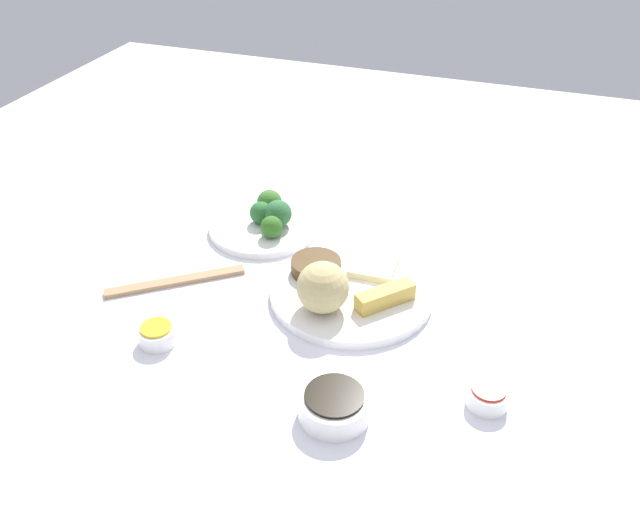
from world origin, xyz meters
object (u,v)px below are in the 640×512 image
sauce_ramekin_hot_mustard (157,335)px  main_plate (349,291)px  soy_sauce_bowl (334,406)px  sauce_ramekin_sweet_and_sour (487,397)px  broccoli_plate (263,227)px  chopsticks_pair (176,281)px

sauce_ramekin_hot_mustard → main_plate: bearing=131.0°
soy_sauce_bowl → sauce_ramekin_sweet_and_sour: 0.20m
broccoli_plate → sauce_ramekin_sweet_and_sour: size_ratio=3.63×
broccoli_plate → soy_sauce_bowl: bearing=34.6°
broccoli_plate → soy_sauce_bowl: 0.47m
sauce_ramekin_hot_mustard → chopsticks_pair: (-0.14, -0.05, -0.01)m
soy_sauce_bowl → chopsticks_pair: (-0.19, -0.34, -0.01)m
chopsticks_pair → broccoli_plate: bearing=160.8°
main_plate → broccoli_plate: bearing=-123.3°
chopsticks_pair → sauce_ramekin_sweet_and_sour: bearing=79.0°
sauce_ramekin_sweet_and_sour → chopsticks_pair: 0.54m
main_plate → broccoli_plate: 0.25m
sauce_ramekin_hot_mustard → chopsticks_pair: sauce_ramekin_hot_mustard is taller
soy_sauce_bowl → sauce_ramekin_hot_mustard: (-0.05, -0.29, -0.00)m
broccoli_plate → sauce_ramekin_hot_mustard: size_ratio=3.63×
broccoli_plate → soy_sauce_bowl: soy_sauce_bowl is taller
sauce_ramekin_hot_mustard → soy_sauce_bowl: bearing=80.5°
main_plate → sauce_ramekin_hot_mustard: bearing=-49.0°
chopsticks_pair → sauce_ramekin_hot_mustard: bearing=19.4°
sauce_ramekin_hot_mustard → sauce_ramekin_sweet_and_sour: (-0.04, 0.48, 0.00)m
broccoli_plate → sauce_ramekin_sweet_and_sour: sauce_ramekin_sweet_and_sour is taller
main_plate → chopsticks_pair: 0.29m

